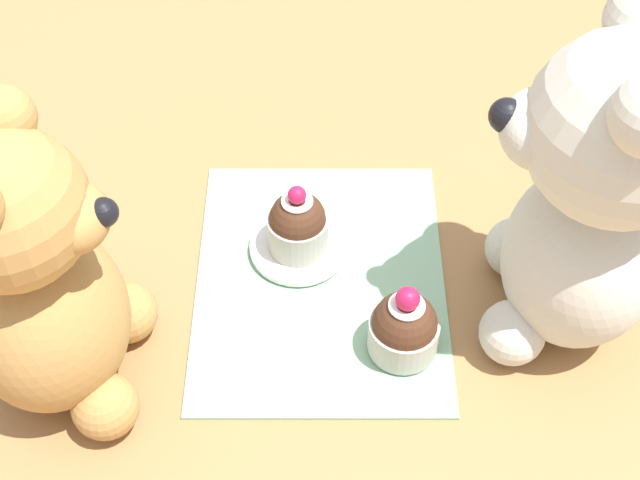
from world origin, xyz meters
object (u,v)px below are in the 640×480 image
(teddy_bear_tan, at_px, (40,283))
(cupcake_near_cream_bear, at_px, (404,327))
(teddy_bear_cream, at_px, (595,195))
(saucer_plate, at_px, (298,247))
(cupcake_near_tan_bear, at_px, (297,225))

(teddy_bear_tan, xyz_separation_m, cupcake_near_cream_bear, (-0.02, 0.26, -0.09))
(teddy_bear_cream, bearing_deg, saucer_plate, -97.13)
(cupcake_near_cream_bear, bearing_deg, cupcake_near_tan_bear, -140.18)
(saucer_plate, xyz_separation_m, cupcake_near_tan_bear, (0.00, -0.00, 0.03))
(teddy_bear_cream, xyz_separation_m, cupcake_near_tan_bear, (-0.07, -0.22, -0.11))
(teddy_bear_tan, relative_size, cupcake_near_tan_bear, 3.59)
(saucer_plate, height_order, cupcake_near_tan_bear, cupcake_near_tan_bear)
(cupcake_near_tan_bear, bearing_deg, teddy_bear_cream, 72.92)
(cupcake_near_cream_bear, distance_m, saucer_plate, 0.14)
(teddy_bear_cream, height_order, saucer_plate, teddy_bear_cream)
(cupcake_near_cream_bear, bearing_deg, saucer_plate, -140.18)
(teddy_bear_tan, distance_m, cupcake_near_tan_bear, 0.23)
(teddy_bear_cream, distance_m, cupcake_near_tan_bear, 0.25)
(teddy_bear_tan, relative_size, cupcake_near_cream_bear, 3.53)
(saucer_plate, distance_m, cupcake_near_tan_bear, 0.03)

